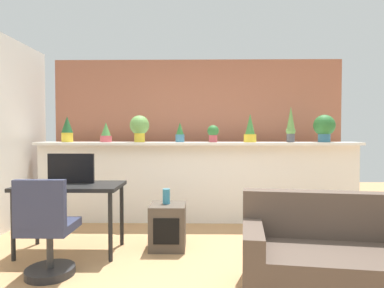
# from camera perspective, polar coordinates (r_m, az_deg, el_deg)

# --- Properties ---
(ground_plane) EXTENTS (12.00, 12.00, 0.00)m
(ground_plane) POSITION_cam_1_polar(r_m,az_deg,el_deg) (3.08, 0.91, -23.25)
(ground_plane) COLOR tan
(divider_wall) EXTENTS (4.65, 0.16, 1.14)m
(divider_wall) POSITION_cam_1_polar(r_m,az_deg,el_deg) (4.84, 0.93, -6.88)
(divider_wall) COLOR white
(divider_wall) RESTS_ON ground
(plant_shelf) EXTENTS (4.65, 0.39, 0.04)m
(plant_shelf) POSITION_cam_1_polar(r_m,az_deg,el_deg) (4.75, 0.93, 0.09)
(plant_shelf) COLOR white
(plant_shelf) RESTS_ON divider_wall
(brick_wall_behind) EXTENTS (4.65, 0.10, 2.50)m
(brick_wall_behind) POSITION_cam_1_polar(r_m,az_deg,el_deg) (5.39, 0.93, 1.27)
(brick_wall_behind) COLOR #AD664C
(brick_wall_behind) RESTS_ON ground
(potted_plant_0) EXTENTS (0.16, 0.16, 0.38)m
(potted_plant_0) POSITION_cam_1_polar(r_m,az_deg,el_deg) (5.12, -20.90, 2.45)
(potted_plant_0) COLOR gold
(potted_plant_0) RESTS_ON plant_shelf
(potted_plant_1) EXTENTS (0.16, 0.16, 0.29)m
(potted_plant_1) POSITION_cam_1_polar(r_m,az_deg,el_deg) (4.97, -14.75, 1.88)
(potted_plant_1) COLOR #B7474C
(potted_plant_1) RESTS_ON plant_shelf
(potted_plant_2) EXTENTS (0.28, 0.28, 0.39)m
(potted_plant_2) POSITION_cam_1_polar(r_m,az_deg,el_deg) (4.81, -9.13, 2.99)
(potted_plant_2) COLOR gold
(potted_plant_2) RESTS_ON plant_shelf
(potted_plant_3) EXTENTS (0.13, 0.13, 0.29)m
(potted_plant_3) POSITION_cam_1_polar(r_m,az_deg,el_deg) (4.76, -2.12, 1.94)
(potted_plant_3) COLOR #386B84
(potted_plant_3) RESTS_ON plant_shelf
(potted_plant_4) EXTENTS (0.16, 0.16, 0.25)m
(potted_plant_4) POSITION_cam_1_polar(r_m,az_deg,el_deg) (4.71, 3.68, 1.96)
(potted_plant_4) COLOR #B7474C
(potted_plant_4) RESTS_ON plant_shelf
(potted_plant_5) EXTENTS (0.18, 0.18, 0.41)m
(potted_plant_5) POSITION_cam_1_polar(r_m,az_deg,el_deg) (4.78, 10.05, 2.47)
(potted_plant_5) COLOR gold
(potted_plant_5) RESTS_ON plant_shelf
(potted_plant_6) EXTENTS (0.13, 0.13, 0.52)m
(potted_plant_6) POSITION_cam_1_polar(r_m,az_deg,el_deg) (4.92, 16.78, 3.13)
(potted_plant_6) COLOR #4C4C51
(potted_plant_6) RESTS_ON plant_shelf
(potted_plant_7) EXTENTS (0.31, 0.31, 0.40)m
(potted_plant_7) POSITION_cam_1_polar(r_m,az_deg,el_deg) (5.10, 22.01, 2.80)
(potted_plant_7) COLOR #386B84
(potted_plant_7) RESTS_ON plant_shelf
(desk) EXTENTS (1.10, 0.60, 0.75)m
(desk) POSITION_cam_1_polar(r_m,az_deg,el_deg) (3.85, -20.36, -7.82)
(desk) COLOR black
(desk) RESTS_ON ground
(tv_monitor) EXTENTS (0.51, 0.04, 0.33)m
(tv_monitor) POSITION_cam_1_polar(r_m,az_deg,el_deg) (3.90, -20.30, -4.00)
(tv_monitor) COLOR black
(tv_monitor) RESTS_ON desk
(office_chair) EXTENTS (0.44, 0.45, 0.91)m
(office_chair) POSITION_cam_1_polar(r_m,az_deg,el_deg) (3.33, -23.92, -14.31)
(office_chair) COLOR #262628
(office_chair) RESTS_ON ground
(side_cube_shelf) EXTENTS (0.40, 0.41, 0.50)m
(side_cube_shelf) POSITION_cam_1_polar(r_m,az_deg,el_deg) (3.85, -4.24, -14.08)
(side_cube_shelf) COLOR #4C4238
(side_cube_shelf) RESTS_ON ground
(vase_on_shelf) EXTENTS (0.08, 0.08, 0.17)m
(vase_on_shelf) POSITION_cam_1_polar(r_m,az_deg,el_deg) (3.80, -4.50, -9.06)
(vase_on_shelf) COLOR teal
(vase_on_shelf) RESTS_ON side_cube_shelf
(couch) EXTENTS (1.65, 0.97, 0.80)m
(couch) POSITION_cam_1_polar(r_m,az_deg,el_deg) (3.01, 24.62, -18.19)
(couch) COLOR brown
(couch) RESTS_ON ground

